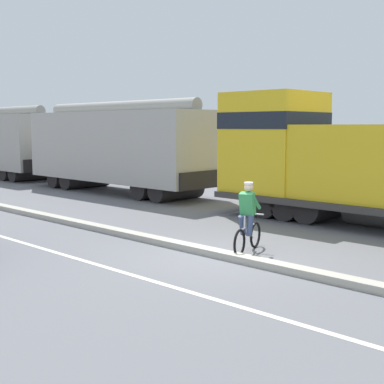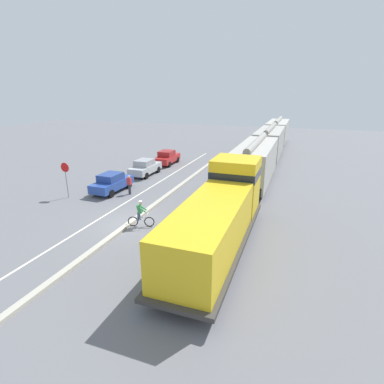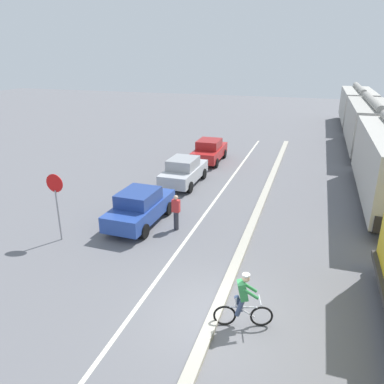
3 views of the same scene
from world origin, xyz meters
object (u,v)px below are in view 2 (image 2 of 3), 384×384
object	(u,v)px
locomotive	(221,215)
hopper_car_trailing	(277,132)
hopper_car_middle	(269,143)
parked_car_silver	(145,167)
hopper_car_lead	(255,162)
pedestrian_by_cars	(129,185)
parked_car_red	(167,157)
parked_car_blue	(112,182)
cyclist	(140,214)
stop_sign	(66,173)

from	to	relation	value
locomotive	hopper_car_trailing	size ratio (longest dim) A/B	1.10
hopper_car_middle	parked_car_silver	bearing A→B (deg)	-132.43
locomotive	hopper_car_lead	size ratio (longest dim) A/B	1.10
parked_car_silver	locomotive	bearing A→B (deg)	-46.72
parked_car_silver	pedestrian_by_cars	world-z (taller)	same
locomotive	parked_car_red	bearing A→B (deg)	122.89
locomotive	parked_car_blue	world-z (taller)	locomotive
locomotive	parked_car_blue	size ratio (longest dim) A/B	2.74
locomotive	hopper_car_trailing	bearing A→B (deg)	90.00
parked_car_blue	parked_car_silver	xyz separation A→B (m)	(0.07, 5.78, 0.00)
hopper_car_lead	parked_car_blue	distance (m)	12.78
hopper_car_trailing	parked_car_red	size ratio (longest dim) A/B	2.50
hopper_car_lead	pedestrian_by_cars	world-z (taller)	hopper_car_lead
cyclist	parked_car_blue	bearing A→B (deg)	137.07
parked_car_red	cyclist	xyz separation A→B (m)	(5.58, -16.29, 0.00)
hopper_car_middle	parked_car_red	xyz separation A→B (m)	(-10.91, -6.89, -1.26)
hopper_car_trailing	parked_car_blue	xyz separation A→B (m)	(-11.09, -29.43, -1.26)
parked_car_blue	parked_car_silver	world-z (taller)	same
parked_car_red	parked_car_blue	bearing A→B (deg)	-90.95
hopper_car_middle	parked_car_red	size ratio (longest dim) A/B	2.50
parked_car_silver	pedestrian_by_cars	distance (m)	6.12
cyclist	parked_car_silver	bearing A→B (deg)	117.07
parked_car_blue	pedestrian_by_cars	world-z (taller)	same
hopper_car_middle	stop_sign	bearing A→B (deg)	-123.71
hopper_car_middle	pedestrian_by_cars	size ratio (longest dim) A/B	6.54
hopper_car_middle	parked_car_red	world-z (taller)	hopper_car_middle
hopper_car_lead	pedestrian_by_cars	size ratio (longest dim) A/B	6.54
hopper_car_lead	parked_car_red	world-z (taller)	hopper_car_lead
hopper_car_lead	parked_car_blue	xyz separation A→B (m)	(-11.09, -6.23, -1.26)
hopper_car_trailing	stop_sign	size ratio (longest dim) A/B	3.68
hopper_car_trailing	hopper_car_middle	bearing A→B (deg)	-90.00
hopper_car_middle	parked_car_red	distance (m)	12.96
parked_car_silver	stop_sign	xyz separation A→B (m)	(-2.54, -8.27, 1.21)
cyclist	pedestrian_by_cars	world-z (taller)	cyclist
hopper_car_lead	parked_car_red	size ratio (longest dim) A/B	2.50
hopper_car_lead	hopper_car_middle	xyz separation A→B (m)	(0.00, 11.60, 0.00)
hopper_car_trailing	stop_sign	xyz separation A→B (m)	(-13.56, -31.92, -0.05)
locomotive	hopper_car_middle	bearing A→B (deg)	90.00
locomotive	parked_car_silver	bearing A→B (deg)	133.28
stop_sign	parked_car_silver	bearing A→B (deg)	72.93
stop_sign	locomotive	bearing A→B (deg)	-14.21
hopper_car_lead	parked_car_blue	bearing A→B (deg)	-150.66
hopper_car_trailing	pedestrian_by_cars	distance (m)	30.99
parked_car_blue	pedestrian_by_cars	bearing A→B (deg)	-3.16
hopper_car_lead	hopper_car_trailing	size ratio (longest dim) A/B	1.00
hopper_car_trailing	pedestrian_by_cars	bearing A→B (deg)	-107.50
hopper_car_lead	hopper_car_middle	world-z (taller)	same
hopper_car_trailing	parked_car_silver	distance (m)	26.13
hopper_car_lead	hopper_car_trailing	distance (m)	23.20
cyclist	pedestrian_by_cars	bearing A→B (deg)	127.15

